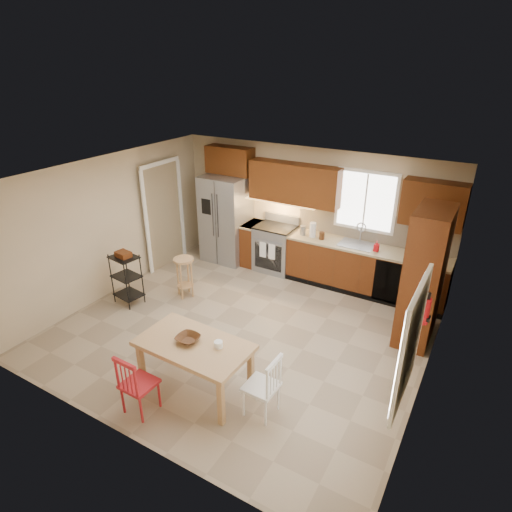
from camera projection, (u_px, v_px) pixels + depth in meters
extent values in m
plane|color=tan|center=(242.00, 329.00, 6.91)|extent=(5.50, 5.50, 0.00)
cube|color=silver|center=(240.00, 177.00, 5.85)|extent=(5.50, 5.00, 0.02)
cube|color=#CCB793|center=(309.00, 212.00, 8.34)|extent=(5.50, 0.02, 2.50)
cube|color=#CCB793|center=(113.00, 349.00, 4.42)|extent=(5.50, 0.02, 2.50)
cube|color=#CCB793|center=(110.00, 226.00, 7.63)|extent=(0.02, 5.00, 2.50)
cube|color=#CCB793|center=(435.00, 309.00, 5.13)|extent=(0.02, 5.00, 2.50)
cube|color=gray|center=(226.00, 219.00, 8.96)|extent=(0.92, 0.75, 1.82)
cube|color=gray|center=(275.00, 249.00, 8.68)|extent=(0.76, 0.63, 0.92)
cube|color=#592A10|center=(253.00, 243.00, 8.94)|extent=(0.30, 0.60, 0.90)
cube|color=#592A10|center=(364.00, 269.00, 7.86)|extent=(2.92, 0.60, 0.90)
cube|color=black|center=(391.00, 283.00, 7.37)|extent=(0.60, 0.02, 0.78)
cube|color=beige|center=(373.00, 228.00, 7.77)|extent=(2.92, 0.03, 0.55)
cube|color=#5C270F|center=(230.00, 160.00, 8.62)|extent=(1.00, 0.35, 0.55)
cube|color=#5C270F|center=(294.00, 183.00, 8.07)|extent=(1.80, 0.35, 0.75)
cube|color=#5C270F|center=(434.00, 204.00, 6.94)|extent=(1.00, 0.35, 0.75)
cube|color=white|center=(366.00, 201.00, 7.65)|extent=(1.12, 0.04, 1.12)
cube|color=gray|center=(356.00, 247.00, 7.77)|extent=(0.62, 0.46, 0.16)
cube|color=#FFBF66|center=(279.00, 201.00, 8.36)|extent=(1.60, 0.30, 0.01)
imported|color=#BB0C13|center=(377.00, 246.00, 7.46)|extent=(0.09, 0.09, 0.19)
cylinder|color=white|center=(313.00, 230.00, 8.04)|extent=(0.12, 0.12, 0.28)
cylinder|color=gray|center=(303.00, 230.00, 8.15)|extent=(0.11, 0.11, 0.18)
cylinder|color=#522D15|center=(322.00, 236.00, 7.96)|extent=(0.10, 0.10, 0.14)
cube|color=#592A10|center=(424.00, 277.00, 6.30)|extent=(0.50, 0.95, 2.10)
cylinder|color=#BB0C13|center=(425.00, 311.00, 5.36)|extent=(0.12, 0.12, 0.36)
cube|color=white|center=(411.00, 344.00, 4.18)|extent=(0.04, 1.02, 1.32)
cube|color=#8C7A59|center=(164.00, 216.00, 8.70)|extent=(0.04, 0.95, 2.10)
imported|color=#522D15|center=(188.00, 341.00, 5.43)|extent=(0.30, 0.30, 0.07)
cylinder|color=white|center=(218.00, 346.00, 5.30)|extent=(0.10, 0.10, 0.11)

